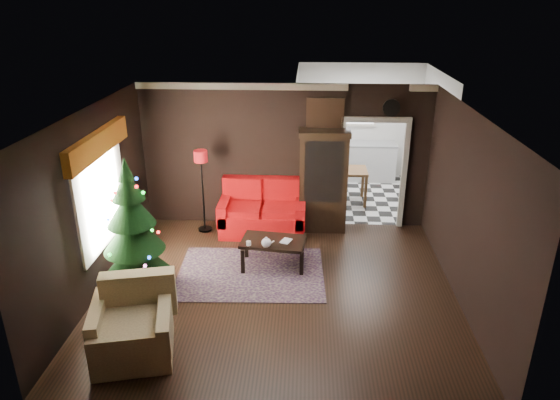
# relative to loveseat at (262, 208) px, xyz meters

# --- Properties ---
(floor) EXTENTS (5.50, 5.50, 0.00)m
(floor) POSITION_rel_loveseat_xyz_m (0.40, -2.05, -0.50)
(floor) COLOR black
(floor) RESTS_ON ground
(ceiling) EXTENTS (5.50, 5.50, 0.00)m
(ceiling) POSITION_rel_loveseat_xyz_m (0.40, -2.05, 2.30)
(ceiling) COLOR white
(ceiling) RESTS_ON ground
(wall_back) EXTENTS (5.50, 0.00, 5.50)m
(wall_back) POSITION_rel_loveseat_xyz_m (0.40, 0.45, 0.90)
(wall_back) COLOR black
(wall_back) RESTS_ON ground
(wall_front) EXTENTS (5.50, 0.00, 5.50)m
(wall_front) POSITION_rel_loveseat_xyz_m (0.40, -4.55, 0.90)
(wall_front) COLOR black
(wall_front) RESTS_ON ground
(wall_left) EXTENTS (0.00, 5.50, 5.50)m
(wall_left) POSITION_rel_loveseat_xyz_m (-2.35, -2.05, 0.90)
(wall_left) COLOR black
(wall_left) RESTS_ON ground
(wall_right) EXTENTS (0.00, 5.50, 5.50)m
(wall_right) POSITION_rel_loveseat_xyz_m (3.15, -2.05, 0.90)
(wall_right) COLOR black
(wall_right) RESTS_ON ground
(doorway) EXTENTS (1.10, 0.10, 2.10)m
(doorway) POSITION_rel_loveseat_xyz_m (2.10, 0.45, 0.55)
(doorway) COLOR beige
(doorway) RESTS_ON ground
(left_window) EXTENTS (0.05, 1.60, 1.40)m
(left_window) POSITION_rel_loveseat_xyz_m (-2.31, -1.85, 0.95)
(left_window) COLOR white
(left_window) RESTS_ON wall_left
(valance) EXTENTS (0.12, 2.10, 0.35)m
(valance) POSITION_rel_loveseat_xyz_m (-2.23, -1.85, 1.77)
(valance) COLOR #8E4912
(valance) RESTS_ON wall_left
(kitchen_floor) EXTENTS (3.00, 3.00, 0.00)m
(kitchen_floor) POSITION_rel_loveseat_xyz_m (2.10, 1.95, -0.50)
(kitchen_floor) COLOR white
(kitchen_floor) RESTS_ON ground
(kitchen_window) EXTENTS (0.70, 0.06, 0.70)m
(kitchen_window) POSITION_rel_loveseat_xyz_m (2.10, 3.40, 1.20)
(kitchen_window) COLOR white
(kitchen_window) RESTS_ON ground
(rug) EXTENTS (2.46, 1.83, 0.01)m
(rug) POSITION_rel_loveseat_xyz_m (-0.06, -1.58, -0.49)
(rug) COLOR #53394D
(rug) RESTS_ON ground
(loveseat) EXTENTS (1.70, 0.90, 1.00)m
(loveseat) POSITION_rel_loveseat_xyz_m (0.00, 0.00, 0.00)
(loveseat) COLOR maroon
(loveseat) RESTS_ON ground
(curio_cabinet) EXTENTS (0.90, 0.45, 1.90)m
(curio_cabinet) POSITION_rel_loveseat_xyz_m (1.15, 0.22, 0.45)
(curio_cabinet) COLOR black
(curio_cabinet) RESTS_ON ground
(floor_lamp) EXTENTS (0.32, 0.32, 1.61)m
(floor_lamp) POSITION_rel_loveseat_xyz_m (-1.13, -0.02, 0.33)
(floor_lamp) COLOR black
(floor_lamp) RESTS_ON ground
(christmas_tree) EXTENTS (1.32, 1.32, 2.09)m
(christmas_tree) POSITION_rel_loveseat_xyz_m (-1.75, -2.16, 0.55)
(christmas_tree) COLOR black
(christmas_tree) RESTS_ON ground
(armchair) EXTENTS (1.21, 1.21, 1.03)m
(armchair) POSITION_rel_loveseat_xyz_m (-1.33, -3.67, -0.04)
(armchair) COLOR beige
(armchair) RESTS_ON ground
(coffee_table) EXTENTS (1.12, 0.76, 0.47)m
(coffee_table) POSITION_rel_loveseat_xyz_m (0.29, -1.31, -0.25)
(coffee_table) COLOR black
(coffee_table) RESTS_ON rug
(teapot) EXTENTS (0.23, 0.23, 0.17)m
(teapot) POSITION_rel_loveseat_xyz_m (0.20, -1.56, 0.07)
(teapot) COLOR white
(teapot) RESTS_ON coffee_table
(cup_a) EXTENTS (0.09, 0.09, 0.07)m
(cup_a) POSITION_rel_loveseat_xyz_m (-0.10, -1.51, 0.02)
(cup_a) COLOR white
(cup_a) RESTS_ON coffee_table
(cup_b) EXTENTS (0.08, 0.08, 0.06)m
(cup_b) POSITION_rel_loveseat_xyz_m (0.18, -1.55, 0.01)
(cup_b) COLOR white
(cup_b) RESTS_ON coffee_table
(book) EXTENTS (0.15, 0.07, 0.21)m
(book) POSITION_rel_loveseat_xyz_m (0.44, -1.31, 0.09)
(book) COLOR gray
(book) RESTS_ON coffee_table
(wall_clock) EXTENTS (0.32, 0.32, 0.06)m
(wall_clock) POSITION_rel_loveseat_xyz_m (2.35, 0.40, 1.88)
(wall_clock) COLOR white
(wall_clock) RESTS_ON wall_back
(painting) EXTENTS (0.62, 0.05, 0.52)m
(painting) POSITION_rel_loveseat_xyz_m (1.15, 0.41, 1.75)
(painting) COLOR #BC7F41
(painting) RESTS_ON wall_back
(kitchen_counter) EXTENTS (1.80, 0.60, 0.90)m
(kitchen_counter) POSITION_rel_loveseat_xyz_m (2.10, 3.15, -0.05)
(kitchen_counter) COLOR silver
(kitchen_counter) RESTS_ON ground
(kitchen_table) EXTENTS (0.70, 0.70, 0.75)m
(kitchen_table) POSITION_rel_loveseat_xyz_m (1.80, 1.65, -0.12)
(kitchen_table) COLOR brown
(kitchen_table) RESTS_ON ground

